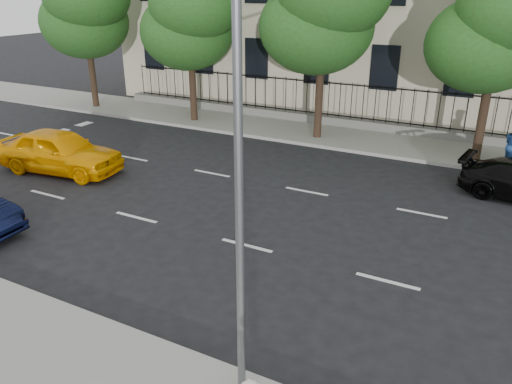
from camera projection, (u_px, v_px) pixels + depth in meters
ground at (198, 290)px, 12.10m from camera, size 120.00×120.00×0.00m
far_sidewalk at (363, 139)px, 23.53m from camera, size 60.00×4.00×0.15m
lane_markings at (280, 215)px, 15.98m from camera, size 49.60×4.62×0.01m
iron_fence at (374, 120)px, 24.70m from camera, size 30.00×0.50×2.20m
street_light at (255, 105)px, 7.60m from camera, size 0.25×3.32×8.05m
tree_b at (191, 6)px, 24.60m from camera, size 5.53×5.12×8.97m
tree_d at (502, 13)px, 18.64m from camera, size 5.34×4.94×8.84m
yellow_taxi at (60, 151)px, 19.40m from camera, size 5.19×2.62×1.70m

